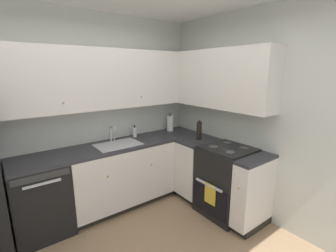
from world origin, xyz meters
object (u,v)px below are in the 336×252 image
oven_range (226,180)px  oil_bottle (199,131)px  dishwasher (41,199)px  soap_bottle (135,132)px  paper_towel_roll (170,123)px

oven_range → oil_bottle: size_ratio=3.80×
dishwasher → oven_range: bearing=-26.5°
dishwasher → oil_bottle: (2.05, -0.50, 0.60)m
soap_bottle → oven_range: bearing=-60.0°
dishwasher → paper_towel_roll: paper_towel_roll is taller
dishwasher → oven_range: 2.31m
dishwasher → soap_bottle: 1.48m
dishwasher → oil_bottle: oil_bottle is taller
oil_bottle → soap_bottle: bearing=134.8°
soap_bottle → paper_towel_roll: 0.66m
oven_range → oil_bottle: bearing=92.0°
soap_bottle → paper_towel_roll: size_ratio=0.57×
oil_bottle → dishwasher: bearing=166.2°
oil_bottle → paper_towel_roll: bearing=91.6°
dishwasher → paper_towel_roll: size_ratio=2.81×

